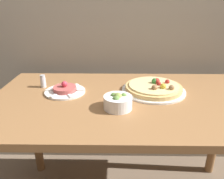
% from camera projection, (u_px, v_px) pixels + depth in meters
% --- Properties ---
extents(dining_table, '(1.43, 0.78, 0.77)m').
position_uv_depth(dining_table, '(129.00, 115.00, 1.15)').
color(dining_table, olive).
rests_on(dining_table, ground_plane).
extents(pizza_plate, '(0.34, 0.34, 0.07)m').
position_uv_depth(pizza_plate, '(154.00, 88.00, 1.19)').
color(pizza_plate, white).
rests_on(pizza_plate, dining_table).
extents(tartare_plate, '(0.22, 0.22, 0.06)m').
position_uv_depth(tartare_plate, '(65.00, 90.00, 1.17)').
color(tartare_plate, white).
rests_on(tartare_plate, dining_table).
extents(small_bowl, '(0.13, 0.13, 0.08)m').
position_uv_depth(small_bowl, '(118.00, 101.00, 1.00)').
color(small_bowl, white).
rests_on(small_bowl, dining_table).
extents(salt_shaker, '(0.03, 0.03, 0.07)m').
position_uv_depth(salt_shaker, '(43.00, 81.00, 1.24)').
color(salt_shaker, silver).
rests_on(salt_shaker, dining_table).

